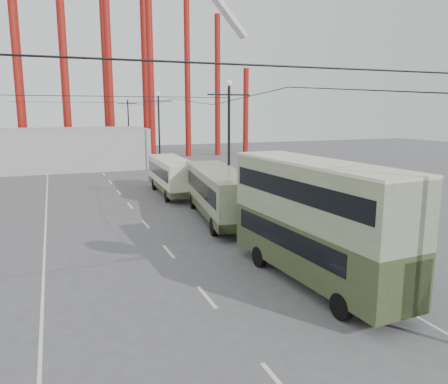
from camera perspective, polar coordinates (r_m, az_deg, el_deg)
name	(u,v)px	position (r m, az deg, el deg)	size (l,w,h in m)	color
ground	(278,342)	(14.71, 7.05, -18.82)	(160.00, 160.00, 0.00)	#4F4F51
road_markings	(137,212)	(32.19, -11.26, -2.53)	(12.52, 120.00, 0.01)	silver
lamp_post_mid	(229,146)	(31.61, 0.65, 6.01)	(3.20, 0.44, 9.32)	black
lamp_post_far	(159,132)	(52.62, -8.46, 7.73)	(3.20, 0.44, 9.32)	black
lamp_post_distant	(129,126)	(74.20, -12.35, 8.40)	(3.20, 0.44, 9.32)	black
fairground_shed	(55,149)	(58.40, -21.20, 5.26)	(22.00, 10.00, 5.00)	#A6A6A1
double_decker_bus	(316,216)	(18.39, 11.89, -3.15)	(3.02, 9.80, 5.19)	#333D21
single_decker_green	(219,192)	(29.24, -0.69, 0.06)	(4.26, 11.92, 3.30)	#6F7D5B
single_decker_cream	(172,175)	(38.15, -6.81, 2.27)	(2.91, 9.97, 3.07)	beige
pedestrian	(252,235)	(22.70, 3.70, -5.58)	(0.65, 0.42, 1.77)	black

